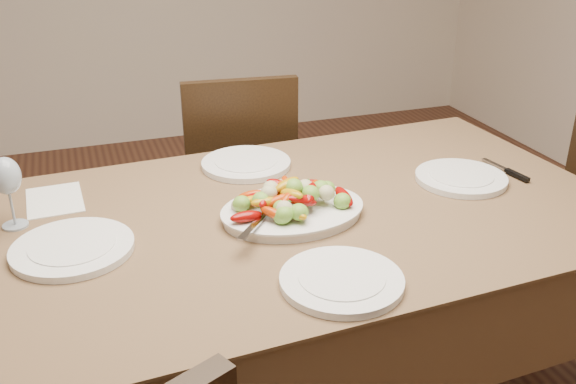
# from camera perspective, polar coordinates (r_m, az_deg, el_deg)

# --- Properties ---
(dining_table) EXTENTS (1.89, 1.13, 0.76)m
(dining_table) POSITION_cam_1_polar(r_m,az_deg,el_deg) (1.95, 0.00, -11.84)
(dining_table) COLOR brown
(dining_table) RESTS_ON ground
(chair_far) EXTENTS (0.46, 0.46, 0.95)m
(chair_far) POSITION_cam_1_polar(r_m,az_deg,el_deg) (2.65, -4.67, 1.01)
(chair_far) COLOR black
(chair_far) RESTS_ON ground
(serving_platter) EXTENTS (0.39, 0.30, 0.02)m
(serving_platter) POSITION_cam_1_polar(r_m,az_deg,el_deg) (1.72, 0.42, -1.88)
(serving_platter) COLOR white
(serving_platter) RESTS_ON dining_table
(roasted_vegetables) EXTENTS (0.32, 0.23, 0.09)m
(roasted_vegetables) POSITION_cam_1_polar(r_m,az_deg,el_deg) (1.69, 0.43, -0.16)
(roasted_vegetables) COLOR #7E0604
(roasted_vegetables) RESTS_ON serving_platter
(serving_spoon) EXTENTS (0.26, 0.21, 0.03)m
(serving_spoon) POSITION_cam_1_polar(r_m,az_deg,el_deg) (1.65, -1.17, -1.66)
(serving_spoon) COLOR #9EA0A8
(serving_spoon) RESTS_ON serving_platter
(plate_left) EXTENTS (0.29, 0.29, 0.02)m
(plate_left) POSITION_cam_1_polar(r_m,az_deg,el_deg) (1.64, -18.59, -4.77)
(plate_left) COLOR white
(plate_left) RESTS_ON dining_table
(plate_right) EXTENTS (0.27, 0.27, 0.02)m
(plate_right) POSITION_cam_1_polar(r_m,az_deg,el_deg) (2.00, 15.12, 1.19)
(plate_right) COLOR white
(plate_right) RESTS_ON dining_table
(plate_far) EXTENTS (0.28, 0.28, 0.02)m
(plate_far) POSITION_cam_1_polar(r_m,az_deg,el_deg) (2.04, -3.74, 2.50)
(plate_far) COLOR white
(plate_far) RESTS_ON dining_table
(plate_near) EXTENTS (0.28, 0.28, 0.02)m
(plate_near) POSITION_cam_1_polar(r_m,az_deg,el_deg) (1.44, 4.79, -7.88)
(plate_near) COLOR white
(plate_near) RESTS_ON dining_table
(wine_glass) EXTENTS (0.08, 0.08, 0.20)m
(wine_glass) POSITION_cam_1_polar(r_m,az_deg,el_deg) (1.78, -23.58, 0.10)
(wine_glass) COLOR #8C99A5
(wine_glass) RESTS_ON dining_table
(menu_card) EXTENTS (0.16, 0.22, 0.00)m
(menu_card) POSITION_cam_1_polar(r_m,az_deg,el_deg) (1.93, -20.03, -0.67)
(menu_card) COLOR silver
(menu_card) RESTS_ON dining_table
(table_knife) EXTENTS (0.05, 0.20, 0.01)m
(table_knife) POSITION_cam_1_polar(r_m,az_deg,el_deg) (2.11, 18.89, 1.77)
(table_knife) COLOR #9EA0A8
(table_knife) RESTS_ON dining_table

